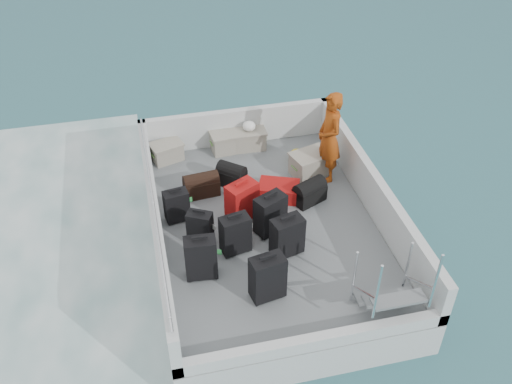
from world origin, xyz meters
TOP-DOWN VIEW (x-y plane):
  - ground at (0.00, 0.00)m, footprint 160.00×160.00m
  - ferry_hull at (0.00, 0.00)m, footprint 3.60×5.00m
  - deck at (0.00, 0.00)m, footprint 3.30×4.70m
  - deck_fittings at (0.35, -0.32)m, footprint 3.60×5.00m
  - suitcase_0 at (-1.19, -0.89)m, footprint 0.46×0.29m
  - suitcase_1 at (-1.10, -0.18)m, footprint 0.43×0.36m
  - suitcase_2 at (-1.38, 0.42)m, footprint 0.41×0.29m
  - suitcase_3 at (-0.38, -1.47)m, footprint 0.50×0.35m
  - suitcase_4 at (-0.62, -0.49)m, footprint 0.47×0.34m
  - suitcase_5 at (-0.37, 0.22)m, footprint 0.57×0.48m
  - suitcase_6 at (0.11, -0.71)m, footprint 0.52×0.38m
  - suitcase_7 at (-0.01, -0.18)m, footprint 0.55×0.46m
  - suitcase_8 at (0.34, 0.62)m, footprint 0.78×0.65m
  - duffel_0 at (-0.90, 0.99)m, footprint 0.61×0.36m
  - duffel_1 at (-0.35, 1.15)m, footprint 0.56×0.54m
  - duffel_2 at (0.81, 0.39)m, footprint 0.61×0.49m
  - crate_0 at (-1.35, 2.14)m, footprint 0.61×0.50m
  - crate_1 at (-0.22, 2.20)m, footprint 0.62×0.45m
  - crate_2 at (0.20, 2.20)m, footprint 0.58×0.41m
  - crate_3 at (1.05, 1.14)m, footprint 0.73×0.60m
  - yellow_bag at (0.95, 1.59)m, footprint 0.28×0.26m
  - white_bag at (0.20, 2.20)m, footprint 0.24×0.24m
  - passenger at (1.30, 0.97)m, footprint 0.42×0.62m

SIDE VIEW (x-z plane):
  - ground at x=0.00m, z-range 0.00..0.00m
  - ferry_hull at x=0.00m, z-range 0.00..0.60m
  - deck at x=0.00m, z-range 0.60..0.62m
  - yellow_bag at x=0.95m, z-range 0.62..0.84m
  - suitcase_8 at x=0.34m, z-range 0.62..0.88m
  - crate_0 at x=-1.35m, z-range 0.62..0.94m
  - duffel_0 at x=-0.90m, z-range 0.62..0.94m
  - duffel_1 at x=-0.35m, z-range 0.62..0.94m
  - duffel_2 at x=0.81m, z-range 0.62..0.94m
  - crate_2 at x=0.20m, z-range 0.62..0.97m
  - crate_1 at x=-0.22m, z-range 0.62..0.97m
  - crate_3 at x=1.05m, z-range 0.62..1.00m
  - suitcase_2 at x=-1.38m, z-range 0.62..1.17m
  - suitcase_1 at x=-1.10m, z-range 0.62..1.18m
  - suitcase_4 at x=-0.62m, z-range 0.62..1.26m
  - suitcase_6 at x=0.11m, z-range 0.62..1.26m
  - suitcase_7 at x=-0.01m, z-range 0.62..1.28m
  - suitcase_5 at x=-0.37m, z-range 0.62..1.29m
  - suitcase_0 at x=-1.19m, z-range 0.62..1.31m
  - suitcase_3 at x=-0.38m, z-range 0.62..1.32m
  - deck_fittings at x=0.35m, z-range 0.54..1.44m
  - white_bag at x=0.20m, z-range 0.97..1.15m
  - passenger at x=1.30m, z-range 0.62..2.25m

